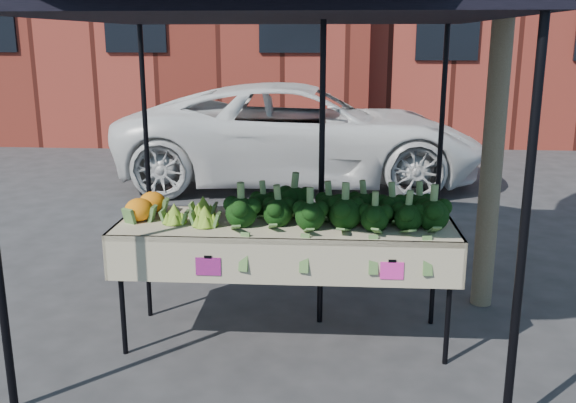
# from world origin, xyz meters

# --- Properties ---
(ground) EXTENTS (90.00, 90.00, 0.00)m
(ground) POSITION_xyz_m (0.00, 0.00, 0.00)
(ground) COLOR #2A2A2D
(table) EXTENTS (2.41, 0.84, 0.90)m
(table) POSITION_xyz_m (0.09, -0.08, 0.45)
(table) COLOR #BFB598
(table) RESTS_ON ground
(canopy) EXTENTS (3.16, 3.16, 2.74)m
(canopy) POSITION_xyz_m (-0.02, 0.30, 1.37)
(canopy) COLOR black
(canopy) RESTS_ON ground
(broccoli_heap) EXTENTS (1.56, 0.59, 0.28)m
(broccoli_heap) POSITION_xyz_m (0.45, -0.05, 1.04)
(broccoli_heap) COLOR black
(broccoli_heap) RESTS_ON table
(romanesco_cluster) EXTENTS (0.45, 0.49, 0.22)m
(romanesco_cluster) POSITION_xyz_m (-0.57, -0.09, 1.01)
(romanesco_cluster) COLOR #9FBD39
(romanesco_cluster) RESTS_ON table
(cauliflower_pair) EXTENTS (0.25, 0.45, 0.20)m
(cauliflower_pair) POSITION_xyz_m (-0.94, -0.01, 1.00)
(cauliflower_pair) COLOR orange
(cauliflower_pair) RESTS_ON table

